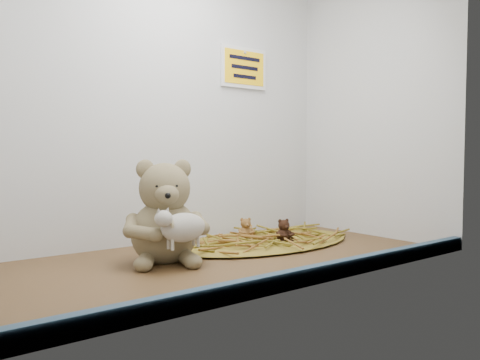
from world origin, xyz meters
TOP-DOWN VIEW (x-y plane):
  - alcove_shell at (0.00, 9.00)cm, footprint 120.40×60.20cm
  - front_rail at (0.00, -28.80)cm, footprint 119.28×2.20cm
  - straw_bed at (23.26, 10.58)cm, footprint 59.75×34.69cm
  - main_teddy at (-11.70, 6.73)cm, footprint 26.86×27.46cm
  - toy_lamb at (-11.70, -2.25)cm, footprint 14.53×8.87cm
  - mini_teddy_tan at (20.52, 16.05)cm, footprint 6.80×6.95cm
  - mini_teddy_brown at (26.01, 5.12)cm, footprint 6.47×6.70cm
  - wall_sign at (30.00, 29.40)cm, footprint 16.00×1.20cm

SIDE VIEW (x-z plane):
  - straw_bed at x=23.26cm, z-range 0.00..1.16cm
  - front_rail at x=0.00cm, z-range 0.00..3.60cm
  - mini_teddy_tan at x=20.52cm, z-range 1.16..7.50cm
  - mini_teddy_brown at x=26.01cm, z-range 1.16..7.90cm
  - toy_lamb at x=-11.70cm, z-range 4.83..14.22cm
  - main_teddy at x=-11.70cm, z-range 0.00..25.06cm
  - alcove_shell at x=0.00cm, z-range -0.20..90.20cm
  - wall_sign at x=30.00cm, z-range 49.50..60.50cm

